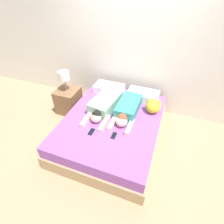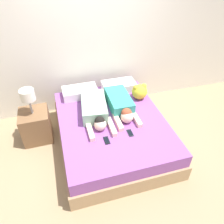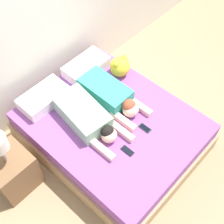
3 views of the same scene
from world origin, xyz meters
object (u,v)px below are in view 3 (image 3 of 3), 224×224
bed (112,131)px  cell_phone_left (127,151)px  pillow_head_left (44,98)px  person_right (111,95)px  person_left (87,118)px  pillow_head_right (86,67)px  cell_phone_right (145,128)px  plush_toy (120,66)px  nightstand (11,170)px

bed → cell_phone_left: bearing=-115.5°
pillow_head_left → person_right: person_right is taller
person_left → person_right: person_right is taller
pillow_head_right → pillow_head_left: bearing=180.0°
pillow_head_left → bed: bearing=-65.6°
person_right → cell_phone_right: size_ratio=6.25×
person_right → cell_phone_left: size_ratio=6.25×
cell_phone_left → cell_phone_right: same height
person_right → plush_toy: (0.41, 0.23, 0.04)m
pillow_head_left → person_left: person_left is taller
pillow_head_right → cell_phone_right: pillow_head_right is taller
pillow_head_right → person_left: person_left is taller
bed → cell_phone_left: size_ratio=13.76×
person_left → cell_phone_right: bearing=-54.1°
person_left → person_right: size_ratio=1.08×
pillow_head_right → cell_phone_left: bearing=-114.8°
bed → cell_phone_right: (0.17, -0.36, 0.25)m
person_right → pillow_head_right: bearing=75.3°
cell_phone_left → pillow_head_right: bearing=65.2°
bed → plush_toy: 0.84m
cell_phone_left → bed: bearing=64.5°
person_left → nightstand: size_ratio=1.05×
bed → pillow_head_right: pillow_head_right is taller
cell_phone_right → nightstand: size_ratio=0.16×
cell_phone_left → plush_toy: 1.17m
plush_toy → cell_phone_left: bearing=-134.0°
cell_phone_right → plush_toy: (0.45, 0.79, 0.13)m
pillow_head_right → plush_toy: size_ratio=2.18×
plush_toy → person_right: bearing=-150.8°
person_left → pillow_head_left: bearing=102.5°
bed → cell_phone_right: 0.47m
bed → plush_toy: plush_toy is taller
pillow_head_right → plush_toy: (0.26, -0.36, 0.06)m
person_right → plush_toy: size_ratio=3.38×
pillow_head_left → pillow_head_right: same height
pillow_head_right → cell_phone_right: bearing=-99.5°
cell_phone_left → cell_phone_right: size_ratio=1.00×
pillow_head_left → nightstand: nightstand is taller
pillow_head_right → cell_phone_left: size_ratio=4.04×
pillow_head_right → cell_phone_left: pillow_head_right is taller
pillow_head_left → plush_toy: bearing=-20.3°
person_left → pillow_head_right: bearing=46.6°
pillow_head_left → cell_phone_right: size_ratio=4.04×
pillow_head_left → pillow_head_right: 0.72m
bed → person_right: 0.45m
person_right → cell_phone_left: (-0.40, -0.61, -0.10)m
bed → person_right: (0.20, 0.20, 0.35)m
person_left → cell_phone_right: person_left is taller
bed → plush_toy: size_ratio=7.43×
cell_phone_left → nightstand: nightstand is taller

